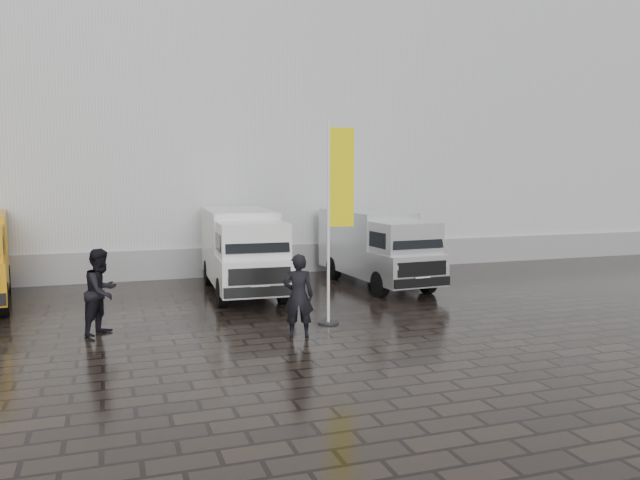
# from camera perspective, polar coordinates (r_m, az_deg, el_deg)

# --- Properties ---
(ground) EXTENTS (120.00, 120.00, 0.00)m
(ground) POSITION_cam_1_polar(r_m,az_deg,el_deg) (14.64, 1.64, -7.87)
(ground) COLOR black
(ground) RESTS_ON ground
(exhibition_hall) EXTENTS (44.00, 16.00, 12.00)m
(exhibition_hall) POSITION_cam_1_polar(r_m,az_deg,el_deg) (30.23, -5.50, 10.74)
(exhibition_hall) COLOR silver
(exhibition_hall) RESTS_ON ground
(hall_plinth) EXTENTS (44.00, 0.15, 1.00)m
(hall_plinth) POSITION_cam_1_polar(r_m,az_deg,el_deg) (22.57, -0.64, -1.63)
(hall_plinth) COLOR gray
(hall_plinth) RESTS_ON ground
(van_white) EXTENTS (2.17, 5.72, 2.44)m
(van_white) POSITION_cam_1_polar(r_m,az_deg,el_deg) (18.53, -7.11, -1.12)
(van_white) COLOR white
(van_white) RESTS_ON ground
(van_silver) EXTENTS (2.10, 5.48, 2.33)m
(van_silver) POSITION_cam_1_polar(r_m,az_deg,el_deg) (19.73, 5.24, -0.82)
(van_silver) COLOR silver
(van_silver) RESTS_ON ground
(flagpole) EXTENTS (0.88, 0.50, 4.78)m
(flagpole) POSITION_cam_1_polar(r_m,az_deg,el_deg) (14.55, 1.45, 2.64)
(flagpole) COLOR black
(flagpole) RESTS_ON ground
(wheelie_bin) EXTENTS (0.65, 0.65, 1.07)m
(wheelie_bin) POSITION_cam_1_polar(r_m,az_deg,el_deg) (23.35, 8.21, -1.34)
(wheelie_bin) COLOR black
(wheelie_bin) RESTS_ON ground
(person_front) EXTENTS (0.76, 0.60, 1.82)m
(person_front) POSITION_cam_1_polar(r_m,az_deg,el_deg) (13.47, -2.00, -5.12)
(person_front) COLOR black
(person_front) RESTS_ON ground
(person_tent) EXTENTS (1.12, 1.17, 1.90)m
(person_tent) POSITION_cam_1_polar(r_m,az_deg,el_deg) (14.54, -19.35, -4.47)
(person_tent) COLOR black
(person_tent) RESTS_ON ground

